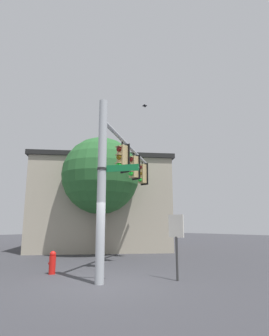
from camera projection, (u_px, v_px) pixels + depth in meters
ground_plane at (99, 284)px, 8.40m from camera, size 80.00×80.00×0.00m
signal_pole at (102, 187)px, 9.00m from camera, size 0.29×0.29×6.04m
mast_arm at (131, 149)px, 13.01m from camera, size 3.91×6.55×0.16m
traffic_light_nearest_pole at (122, 158)px, 11.49m from camera, size 0.54×0.49×1.31m
traffic_light_mid_inner at (133, 167)px, 13.34m from camera, size 0.54×0.49×1.31m
traffic_light_mid_outer at (142, 174)px, 15.19m from camera, size 0.54×0.49×1.31m
street_name_sign at (111, 169)px, 9.04m from camera, size 1.26×0.82×0.22m
bird_flying at (145, 106)px, 16.08m from camera, size 0.36×0.42×0.10m
storefront_building at (101, 205)px, 20.58m from camera, size 11.76×12.01×6.39m
tree_by_storefront at (101, 176)px, 16.79m from camera, size 4.69×4.69×7.06m
fire_hydrant at (52, 262)px, 10.16m from camera, size 0.35×0.24×0.82m
historical_marker at (176, 236)px, 9.20m from camera, size 0.60×0.08×2.13m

